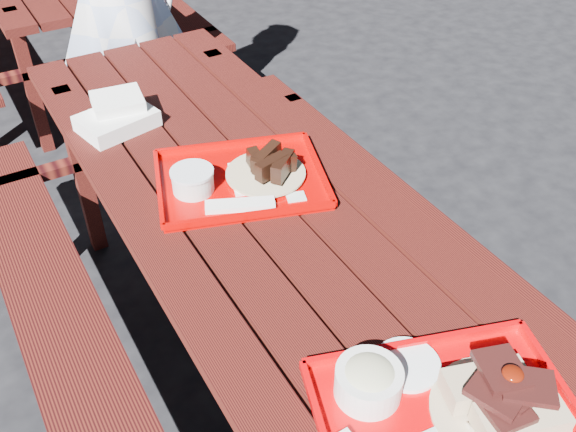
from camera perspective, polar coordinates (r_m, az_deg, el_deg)
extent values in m
plane|color=black|center=(2.32, -1.92, -13.80)|extent=(60.00, 60.00, 0.00)
cube|color=#49150E|center=(1.71, -11.30, -2.79)|extent=(0.14, 2.40, 0.04)
cube|color=#49150E|center=(1.75, -6.75, -1.17)|extent=(0.14, 2.40, 0.04)
cube|color=#49150E|center=(1.79, -2.41, 0.39)|extent=(0.14, 2.40, 0.04)
cube|color=#49150E|center=(1.85, 1.68, 1.85)|extent=(0.14, 2.40, 0.04)
cube|color=#49150E|center=(1.92, 5.50, 3.21)|extent=(0.14, 2.40, 0.04)
cube|color=#49150E|center=(1.89, -18.19, -12.36)|extent=(0.25, 2.40, 0.04)
cube|color=#49150E|center=(2.66, -22.13, -2.52)|extent=(0.06, 0.06, 0.42)
cube|color=#49150E|center=(2.25, 10.92, -0.92)|extent=(0.25, 2.40, 0.04)
cube|color=#49150E|center=(2.92, 0.07, 4.95)|extent=(0.06, 0.06, 0.42)
cube|color=#49150E|center=(2.68, -17.83, 3.55)|extent=(0.06, 0.06, 0.75)
cube|color=#49150E|center=(2.82, -6.15, 7.27)|extent=(0.06, 0.06, 0.75)
cube|color=#49150E|center=(2.70, -12.01, 6.45)|extent=(1.40, 0.06, 0.04)
cube|color=#49150E|center=(3.80, -8.70, 13.12)|extent=(0.06, 0.06, 0.42)
cube|color=#49150E|center=(3.44, -21.92, 10.83)|extent=(0.06, 0.06, 0.75)
cube|color=#49150E|center=(3.55, -12.43, 13.64)|extent=(0.06, 0.06, 0.75)
cube|color=#49150E|center=(3.46, -17.30, 13.11)|extent=(1.40, 0.06, 0.04)
cube|color=#CC0004|center=(1.34, 14.19, -17.58)|extent=(0.59, 0.52, 0.01)
cube|color=#CC0004|center=(1.43, 11.19, -11.06)|extent=(0.48, 0.16, 0.02)
cube|color=#CC0004|center=(1.43, 23.62, -14.47)|extent=(0.13, 0.37, 0.02)
cylinder|color=tan|center=(1.37, 18.26, -16.23)|extent=(0.27, 0.27, 0.01)
cube|color=tan|center=(1.33, 19.96, -16.63)|extent=(0.18, 0.13, 0.05)
cube|color=tan|center=(1.36, 17.21, -14.13)|extent=(0.18, 0.13, 0.05)
ellipsoid|color=#510F04|center=(1.27, 19.50, -12.69)|extent=(0.04, 0.04, 0.02)
cylinder|color=white|center=(1.32, 7.16, -14.46)|extent=(0.14, 0.14, 0.07)
ellipsoid|color=beige|center=(1.30, 7.23, -13.93)|extent=(0.11, 0.11, 0.05)
cylinder|color=white|center=(1.39, 10.53, -12.83)|extent=(0.14, 0.14, 0.01)
cube|color=#B50100|center=(1.87, -4.22, 3.08)|extent=(0.55, 0.49, 0.01)
cube|color=#B50100|center=(2.01, -5.06, 6.41)|extent=(0.45, 0.16, 0.02)
cube|color=#B50100|center=(1.72, -3.31, 0.05)|extent=(0.45, 0.16, 0.02)
cube|color=#B50100|center=(1.89, 2.75, 4.36)|extent=(0.12, 0.35, 0.02)
cube|color=#B50100|center=(1.85, -11.40, 2.52)|extent=(0.12, 0.35, 0.02)
cube|color=white|center=(1.87, -2.63, 3.56)|extent=(0.20, 0.20, 0.01)
cylinder|color=tan|center=(1.86, -2.00, 3.82)|extent=(0.23, 0.23, 0.01)
cylinder|color=silver|center=(1.82, -8.46, 3.03)|extent=(0.12, 0.12, 0.06)
cylinder|color=silver|center=(1.80, -8.56, 3.89)|extent=(0.12, 0.12, 0.01)
cube|color=white|center=(1.76, -4.28, 0.99)|extent=(0.19, 0.12, 0.02)
cube|color=silver|center=(1.79, 0.71, 1.72)|extent=(0.06, 0.06, 0.00)
cube|color=white|center=(2.18, -14.96, 8.17)|extent=(0.26, 0.22, 0.05)
cube|color=white|center=(2.19, -14.90, 9.76)|extent=(0.17, 0.15, 0.04)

